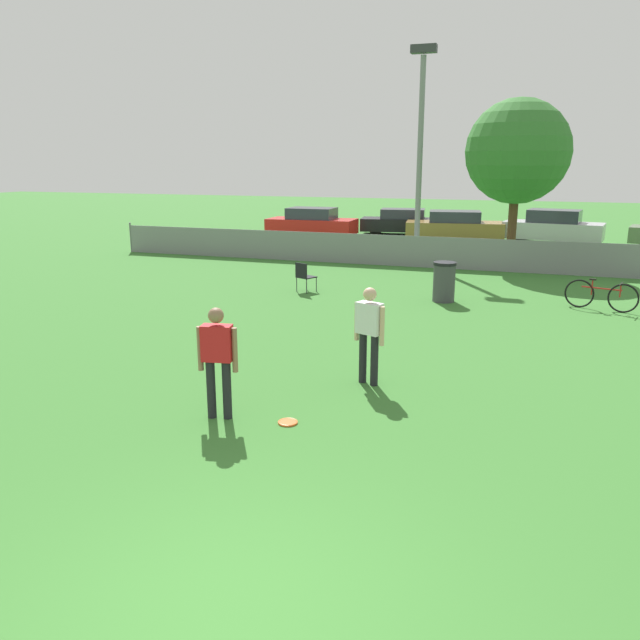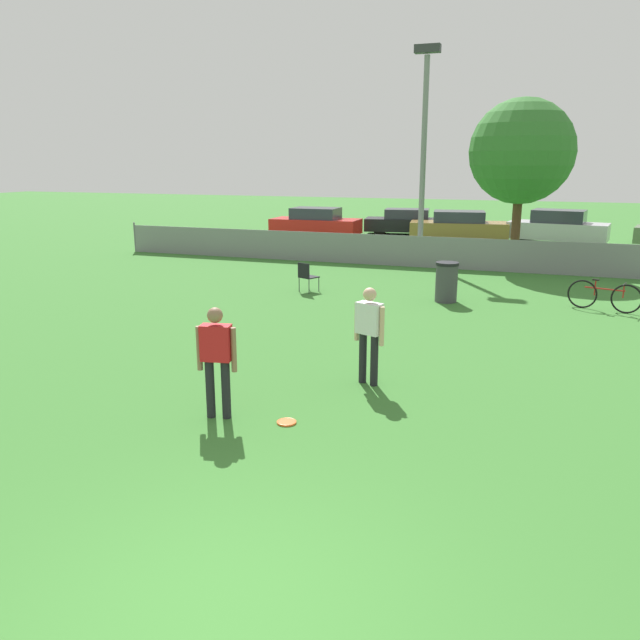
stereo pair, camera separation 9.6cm
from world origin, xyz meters
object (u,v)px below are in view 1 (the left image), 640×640
object	(u,v)px
player_receiver_white	(369,328)
parked_car_tan	(454,226)
folding_chair_sideline	(304,275)
parked_car_silver	(553,227)
bicycle_sideline	(601,295)
light_pole	(421,136)
player_defender_red	(218,355)
parked_car_red	(312,223)
parked_car_dark	(403,222)
tree_near_pole	(518,152)
trash_bin	(444,282)
frisbee_disc	(288,422)

from	to	relation	value
player_receiver_white	parked_car_tan	size ratio (longest dim) A/B	0.35
player_receiver_white	folding_chair_sideline	distance (m)	7.76
player_receiver_white	folding_chair_sideline	xyz separation A→B (m)	(-3.67, 6.82, -0.47)
player_receiver_white	folding_chair_sideline	world-z (taller)	player_receiver_white
folding_chair_sideline	parked_car_silver	xyz separation A→B (m)	(6.92, 14.12, 0.24)
bicycle_sideline	parked_car_silver	distance (m)	13.85
light_pole	player_defender_red	size ratio (longest dim) A/B	4.60
player_defender_red	parked_car_red	size ratio (longest dim) A/B	0.38
bicycle_sideline	parked_car_red	world-z (taller)	parked_car_red
player_defender_red	parked_car_tan	bearing A→B (deg)	78.00
player_defender_red	player_receiver_white	bearing A→B (deg)	40.63
bicycle_sideline	parked_car_dark	bearing A→B (deg)	134.44
light_pole	player_defender_red	xyz separation A→B (m)	(0.02, -15.71, -3.57)
tree_near_pole	parked_car_red	bearing A→B (deg)	150.25
folding_chair_sideline	bicycle_sideline	distance (m)	7.84
folding_chair_sideline	parked_car_tan	xyz separation A→B (m)	(2.49, 13.87, 0.17)
folding_chair_sideline	parked_car_silver	size ratio (longest dim) A/B	0.19
tree_near_pole	player_defender_red	bearing A→B (deg)	-101.80
parked_car_red	light_pole	bearing A→B (deg)	-43.93
player_defender_red	trash_bin	distance (m)	9.20
tree_near_pole	parked_car_dark	world-z (taller)	tree_near_pole
tree_near_pole	parked_car_silver	bearing A→B (deg)	77.30
frisbee_disc	parked_car_red	distance (m)	22.67
frisbee_disc	parked_car_dark	distance (m)	24.33
bicycle_sideline	trash_bin	bearing A→B (deg)	-160.31
bicycle_sideline	parked_car_silver	bearing A→B (deg)	109.74
tree_near_pole	folding_chair_sideline	distance (m)	9.57
player_receiver_white	parked_car_red	size ratio (longest dim) A/B	0.38
bicycle_sideline	folding_chair_sideline	bearing A→B (deg)	-161.84
trash_bin	player_receiver_white	bearing A→B (deg)	-92.34
folding_chair_sideline	trash_bin	size ratio (longest dim) A/B	0.80
trash_bin	parked_car_red	world-z (taller)	parked_car_red
tree_near_pole	parked_car_dark	bearing A→B (deg)	124.68
player_receiver_white	parked_car_tan	xyz separation A→B (m)	(-1.18, 20.69, -0.30)
parked_car_silver	light_pole	bearing A→B (deg)	-114.59
player_defender_red	parked_car_tan	world-z (taller)	player_defender_red
tree_near_pole	frisbee_disc	world-z (taller)	tree_near_pole
parked_car_silver	parked_car_tan	bearing A→B (deg)	-167.35
parked_car_dark	parked_car_silver	size ratio (longest dim) A/B	0.97
player_defender_red	parked_car_silver	distance (m)	23.57
tree_near_pole	frisbee_disc	xyz separation A→B (m)	(-2.34, -15.93, -3.96)
light_pole	parked_car_dark	bearing A→B (deg)	104.94
trash_bin	parked_car_dark	world-z (taller)	parked_car_dark
tree_near_pole	parked_car_silver	xyz separation A→B (m)	(1.57, 6.98, -3.24)
tree_near_pole	frisbee_disc	size ratio (longest dim) A/B	20.44
tree_near_pole	parked_car_tan	size ratio (longest dim) A/B	1.23
tree_near_pole	folding_chair_sideline	bearing A→B (deg)	-126.83
bicycle_sideline	parked_car_red	bearing A→B (deg)	150.46
bicycle_sideline	parked_car_tan	xyz separation A→B (m)	(-5.35, 13.57, 0.29)
player_defender_red	bicycle_sideline	distance (m)	10.94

